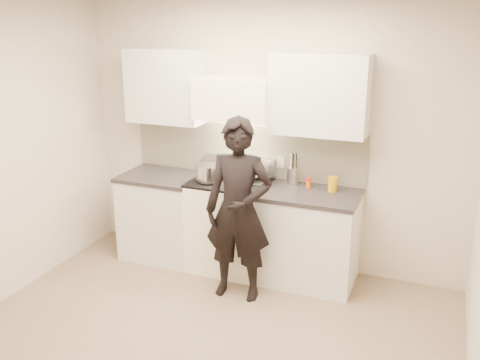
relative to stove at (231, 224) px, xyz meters
name	(u,v)px	position (x,y,z in m)	size (l,w,h in m)	color
ground_plane	(198,348)	(0.30, -1.42, -0.47)	(4.00, 4.00, 0.00)	#816B54
room_shell	(207,142)	(0.24, -1.05, 1.12)	(4.04, 3.54, 2.70)	beige
stove	(231,224)	(0.00, 0.00, 0.00)	(0.76, 0.65, 0.96)	white
counter_right	(309,237)	(0.83, 0.00, -0.01)	(0.92, 0.67, 0.92)	silver
counter_left	(164,215)	(-0.78, 0.00, -0.01)	(0.82, 0.67, 0.92)	silver
wok	(252,168)	(0.18, 0.12, 0.58)	(0.37, 0.46, 0.30)	silver
stock_pot	(207,173)	(-0.20, -0.11, 0.56)	(0.31, 0.30, 0.15)	silver
utensil_crock	(293,174)	(0.59, 0.20, 0.54)	(0.12, 0.12, 0.31)	#BEBEBF
spice_jar	(308,183)	(0.77, 0.12, 0.50)	(0.05, 0.05, 0.10)	#D55A07
oil_glass	(333,184)	(1.01, 0.11, 0.52)	(0.08, 0.08, 0.15)	#C89005
person	(239,210)	(0.29, -0.51, 0.37)	(0.62, 0.41, 1.69)	black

